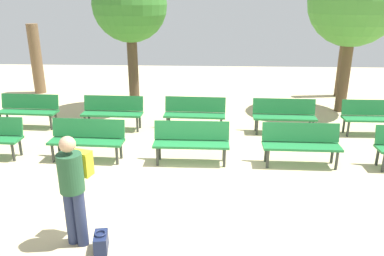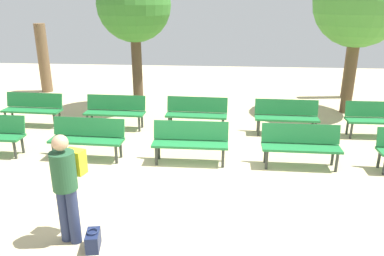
% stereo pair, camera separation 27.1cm
% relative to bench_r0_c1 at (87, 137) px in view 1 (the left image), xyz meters
% --- Properties ---
extents(ground_plane, '(26.63, 26.63, 0.00)m').
position_rel_bench_r0_c1_xyz_m(ground_plane, '(2.24, -1.62, -0.50)').
color(ground_plane, '#CCB789').
extents(bench_r0_c1, '(1.62, 0.54, 0.87)m').
position_rel_bench_r0_c1_xyz_m(bench_r0_c1, '(0.00, 0.00, 0.00)').
color(bench_r0_c1, '#1E7238').
rests_on(bench_r0_c1, ground_plane).
extents(bench_r0_c2, '(1.60, 0.48, 0.87)m').
position_rel_bench_r0_c1_xyz_m(bench_r0_c2, '(2.25, -0.04, 0.00)').
color(bench_r0_c2, '#1E7238').
rests_on(bench_r0_c2, ground_plane).
extents(bench_r0_c3, '(1.61, 0.50, 0.87)m').
position_rel_bench_r0_c1_xyz_m(bench_r0_c3, '(4.55, -0.05, 0.00)').
color(bench_r0_c3, '#1E7238').
rests_on(bench_r0_c3, ground_plane).
extents(bench_r1_c0, '(1.62, 0.55, 0.87)m').
position_rel_bench_r0_c1_xyz_m(bench_r1_c0, '(-2.27, 2.07, 0.00)').
color(bench_r1_c0, '#1E7238').
rests_on(bench_r1_c0, ground_plane).
extents(bench_r1_c1, '(1.61, 0.52, 0.87)m').
position_rel_bench_r0_c1_xyz_m(bench_r1_c1, '(0.05, 2.01, 0.00)').
color(bench_r1_c1, '#1E7238').
rests_on(bench_r1_c1, ground_plane).
extents(bench_r1_c2, '(1.62, 0.54, 0.87)m').
position_rel_bench_r0_c1_xyz_m(bench_r1_c2, '(2.24, 2.00, 0.00)').
color(bench_r1_c2, '#1E7238').
rests_on(bench_r1_c2, ground_plane).
extents(bench_r1_c3, '(1.61, 0.52, 0.87)m').
position_rel_bench_r0_c1_xyz_m(bench_r1_c3, '(4.56, 1.93, 0.00)').
color(bench_r1_c3, '#1E7238').
rests_on(bench_r1_c3, ground_plane).
extents(bench_r1_c4, '(1.60, 0.49, 0.87)m').
position_rel_bench_r0_c1_xyz_m(bench_r1_c4, '(6.84, 1.92, 0.00)').
color(bench_r1_c4, '#1E7238').
rests_on(bench_r1_c4, ground_plane).
extents(tree_0, '(0.40, 0.40, 2.47)m').
position_rel_bench_r0_c1_xyz_m(tree_0, '(-3.64, 5.83, 0.73)').
color(tree_0, brown).
rests_on(tree_0, ground_plane).
extents(tree_1, '(0.35, 0.35, 3.32)m').
position_rel_bench_r0_c1_xyz_m(tree_1, '(7.24, 5.87, 1.15)').
color(tree_1, brown).
rests_on(tree_1, ground_plane).
extents(tree_2, '(2.16, 2.16, 4.24)m').
position_rel_bench_r0_c1_xyz_m(tree_2, '(0.28, 3.83, 2.61)').
color(tree_2, '#4C3A28').
rests_on(tree_2, ground_plane).
extents(tree_3, '(2.57, 2.57, 4.54)m').
position_rel_bench_r0_c1_xyz_m(tree_3, '(6.68, 4.00, 2.72)').
color(tree_3, brown).
rests_on(tree_3, ground_plane).
extents(visitor_with_backpack, '(0.44, 0.58, 1.65)m').
position_rel_bench_r0_c1_xyz_m(visitor_with_backpack, '(0.78, -2.92, 0.43)').
color(visitor_with_backpack, navy).
rests_on(visitor_with_backpack, ground_plane).
extents(handbag, '(0.23, 0.35, 0.29)m').
position_rel_bench_r0_c1_xyz_m(handbag, '(1.15, -3.11, -0.37)').
color(handbag, '#192347').
rests_on(handbag, ground_plane).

